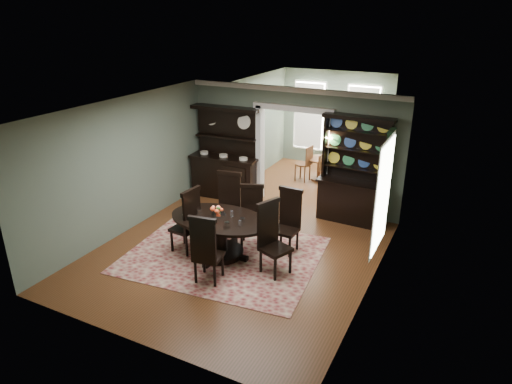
% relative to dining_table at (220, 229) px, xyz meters
% --- Properties ---
extents(room, '(5.51, 6.01, 3.01)m').
position_rel_dining_table_xyz_m(room, '(0.26, 0.17, 0.99)').
color(room, brown).
rests_on(room, ground).
extents(parlor, '(3.51, 3.50, 3.01)m').
position_rel_dining_table_xyz_m(parlor, '(0.26, 5.66, 0.93)').
color(parlor, brown).
rests_on(parlor, ground).
extents(doorway_trim, '(2.08, 0.25, 2.57)m').
position_rel_dining_table_xyz_m(doorway_trim, '(0.26, 3.13, 1.03)').
color(doorway_trim, silver).
rests_on(doorway_trim, floor).
extents(right_window, '(0.15, 1.47, 2.12)m').
position_rel_dining_table_xyz_m(right_window, '(2.95, 1.06, 1.02)').
color(right_window, white).
rests_on(right_window, wall_right).
extents(wall_sconce, '(0.27, 0.21, 0.21)m').
position_rel_dining_table_xyz_m(wall_sconce, '(1.21, 2.98, 1.31)').
color(wall_sconce, gold).
rests_on(wall_sconce, back_wall_right).
extents(rug, '(4.07, 3.37, 0.01)m').
position_rel_dining_table_xyz_m(rug, '(0.06, 0.02, -0.58)').
color(rug, maroon).
rests_on(rug, floor).
extents(dining_table, '(2.13, 1.98, 0.84)m').
position_rel_dining_table_xyz_m(dining_table, '(0.00, 0.00, 0.00)').
color(dining_table, black).
rests_on(dining_table, rug).
extents(centerpiece, '(1.39, 0.89, 0.23)m').
position_rel_dining_table_xyz_m(centerpiece, '(-0.06, 0.07, 0.32)').
color(centerpiece, silver).
rests_on(centerpiece, dining_table).
extents(chair_far_left, '(0.61, 0.59, 1.44)m').
position_rel_dining_table_xyz_m(chair_far_left, '(-0.34, 0.93, 0.17)').
color(chair_far_left, black).
rests_on(chair_far_left, rug).
extents(chair_far_mid, '(0.62, 0.61, 1.32)m').
position_rel_dining_table_xyz_m(chair_far_mid, '(0.33, 0.76, 0.11)').
color(chair_far_mid, black).
rests_on(chair_far_mid, rug).
extents(chair_far_right, '(0.52, 0.49, 1.36)m').
position_rel_dining_table_xyz_m(chair_far_right, '(1.13, 0.84, 0.13)').
color(chair_far_right, black).
rests_on(chair_far_right, rug).
extents(chair_end_left, '(0.54, 0.56, 1.42)m').
position_rel_dining_table_xyz_m(chair_end_left, '(-0.64, -0.17, 0.16)').
color(chair_end_left, black).
rests_on(chair_end_left, rug).
extents(chair_end_right, '(0.66, 0.68, 1.44)m').
position_rel_dining_table_xyz_m(chair_end_right, '(1.18, -0.08, 0.17)').
color(chair_end_right, black).
rests_on(chair_end_right, rug).
extents(chair_near, '(0.57, 0.55, 1.37)m').
position_rel_dining_table_xyz_m(chair_near, '(0.30, -1.00, 0.14)').
color(chair_near, black).
rests_on(chair_near, rug).
extents(sideboard, '(1.87, 0.78, 2.41)m').
position_rel_dining_table_xyz_m(sideboard, '(-1.53, 2.85, 0.26)').
color(sideboard, black).
rests_on(sideboard, floor).
extents(welsh_dresser, '(1.63, 0.65, 2.52)m').
position_rel_dining_table_xyz_m(welsh_dresser, '(1.91, 2.86, 0.33)').
color(welsh_dresser, black).
rests_on(welsh_dresser, floor).
extents(parlor_table, '(0.73, 0.73, 0.68)m').
position_rel_dining_table_xyz_m(parlor_table, '(0.30, 5.11, -0.14)').
color(parlor_table, '#5A2D19').
rests_on(parlor_table, parlor_floor).
extents(parlor_chair_left, '(0.47, 0.45, 1.06)m').
position_rel_dining_table_xyz_m(parlor_chair_left, '(-0.04, 4.87, -0.02)').
color(parlor_chair_left, '#5A2D19').
rests_on(parlor_chair_left, parlor_floor).
extents(parlor_chair_right, '(0.38, 0.37, 0.88)m').
position_rel_dining_table_xyz_m(parlor_chair_right, '(0.55, 4.84, -0.11)').
color(parlor_chair_right, '#5A2D19').
rests_on(parlor_chair_right, parlor_floor).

